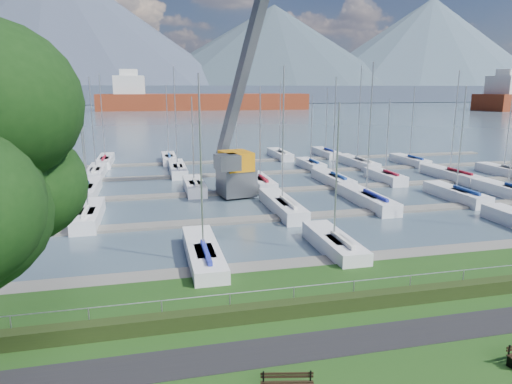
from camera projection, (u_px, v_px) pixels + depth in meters
name	position (u px, v px, depth m)	size (l,w,h in m)	color
path	(339.00, 342.00, 18.65)	(160.00, 2.00, 0.04)	black
water	(161.00, 107.00, 268.49)	(800.00, 540.00, 0.20)	#465967
hedge	(317.00, 306.00, 21.05)	(80.00, 0.70, 0.70)	#212E11
fence	(314.00, 285.00, 21.24)	(0.04, 0.04, 80.00)	#94979C
foothill	(158.00, 94.00, 333.55)	(900.00, 80.00, 12.00)	#434E62
mountains	(162.00, 45.00, 397.00)	(1190.00, 360.00, 115.00)	#414C5F
docks	(225.00, 193.00, 46.24)	(90.00, 41.60, 0.25)	slate
crane	(238.00, 138.00, 45.09)	(6.59, 13.19, 22.35)	#595C60
cargo_ship_mid	(196.00, 102.00, 226.07)	(103.23, 21.11, 21.50)	maroon
sailboat_fleet	(204.00, 134.00, 47.86)	(74.43, 49.29, 13.63)	white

